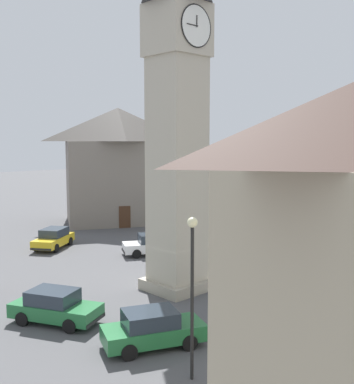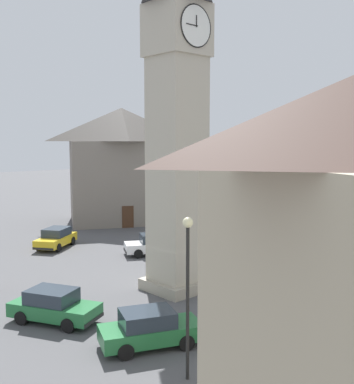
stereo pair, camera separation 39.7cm
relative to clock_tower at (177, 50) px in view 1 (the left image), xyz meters
name	(u,v)px [view 1 (the left image)]	position (x,y,z in m)	size (l,w,h in m)	color
ground_plane	(177,289)	(0.00, 0.00, -13.07)	(200.00, 200.00, 0.00)	#4C4C4F
clock_tower	(177,50)	(0.00, 0.00, 0.00)	(3.75, 3.75, 22.30)	#A59C89
car_blue_kerb	(152,244)	(-4.16, -7.03, -12.31)	(4.43, 3.49, 1.53)	white
car_silver_kerb	(55,307)	(7.35, -0.34, -12.31)	(3.38, 4.44, 1.53)	#236B38
car_red_corner	(54,238)	(0.02, -13.84, -12.31)	(4.35, 3.75, 1.53)	gold
car_white_side	(153,329)	(5.75, 4.65, -12.31)	(4.46, 3.19, 1.53)	#236B38
car_black_far	(303,270)	(-6.09, 4.26, -12.31)	(4.34, 2.31, 1.53)	#236B38
car_green_alley	(248,246)	(-8.82, -1.91, -12.31)	(4.30, 2.18, 1.53)	gold
tree	(336,205)	(-12.19, 2.99, -9.17)	(4.52, 4.52, 6.18)	brown
building_corner_back	(119,164)	(-10.77, -19.96, -7.20)	(13.08, 11.89, 11.51)	slate
lamp_post	(192,274)	(6.42, 7.52, -9.30)	(0.36, 0.36, 5.74)	black
road_sign	(210,236)	(-5.31, -2.39, -11.17)	(0.60, 0.07, 2.80)	gray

